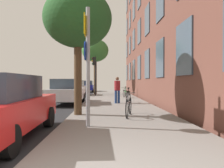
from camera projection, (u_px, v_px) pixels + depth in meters
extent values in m
plane|color=#332D28|center=(71.00, 100.00, 17.40)|extent=(41.80, 41.80, 0.00)
cube|color=#232326|center=(45.00, 100.00, 17.34)|extent=(7.00, 38.00, 0.01)
cube|color=gray|center=(113.00, 99.00, 17.51)|extent=(4.20, 38.00, 0.12)
cube|color=#384756|center=(184.00, 49.00, 8.14)|extent=(0.06, 1.63, 2.05)
cube|color=#384756|center=(160.00, 59.00, 11.71)|extent=(0.06, 1.63, 2.05)
cube|color=#384756|center=(147.00, 64.00, 15.28)|extent=(0.06, 1.63, 2.05)
cube|color=#384756|center=(139.00, 67.00, 18.84)|extent=(0.06, 1.63, 2.05)
cube|color=#384756|center=(134.00, 70.00, 22.41)|extent=(0.06, 1.63, 2.05)
cube|color=#384756|center=(130.00, 71.00, 25.98)|extent=(0.06, 1.63, 2.05)
cube|color=#384756|center=(127.00, 73.00, 29.55)|extent=(0.06, 1.63, 2.05)
cube|color=#384756|center=(160.00, 1.00, 11.67)|extent=(0.06, 1.63, 2.05)
cube|color=#384756|center=(147.00, 20.00, 15.24)|extent=(0.06, 1.63, 2.05)
cube|color=#384756|center=(139.00, 32.00, 18.81)|extent=(0.06, 1.63, 2.05)
cube|color=#384756|center=(134.00, 40.00, 22.38)|extent=(0.06, 1.63, 2.05)
cube|color=#384756|center=(130.00, 46.00, 25.95)|extent=(0.06, 1.63, 2.05)
cube|color=#384756|center=(127.00, 50.00, 29.52)|extent=(0.06, 1.63, 2.05)
cube|color=#384756|center=(134.00, 10.00, 22.35)|extent=(0.06, 1.63, 2.05)
cube|color=#384756|center=(130.00, 20.00, 25.92)|extent=(0.06, 1.63, 2.05)
cube|color=#384756|center=(127.00, 27.00, 29.49)|extent=(0.06, 1.63, 2.05)
cube|color=#384756|center=(127.00, 5.00, 29.46)|extent=(0.06, 1.63, 2.05)
cylinder|color=gray|center=(88.00, 67.00, 6.34)|extent=(0.12, 0.12, 3.54)
cube|color=yellow|center=(85.00, 26.00, 6.33)|extent=(0.03, 0.60, 0.60)
cylinder|color=#14339E|center=(85.00, 51.00, 6.33)|extent=(0.03, 0.56, 0.56)
cylinder|color=black|center=(95.00, 76.00, 20.93)|extent=(0.12, 0.12, 3.82)
cube|color=black|center=(94.00, 61.00, 20.91)|extent=(0.20, 0.24, 0.80)
sphere|color=#4B0707|center=(92.00, 58.00, 20.90)|extent=(0.16, 0.16, 0.16)
sphere|color=orange|center=(92.00, 61.00, 20.90)|extent=(0.16, 0.16, 0.16)
sphere|color=#083E11|center=(92.00, 64.00, 20.91)|extent=(0.16, 0.16, 0.16)
cylinder|color=#4C3823|center=(78.00, 77.00, 8.69)|extent=(0.31, 0.31, 3.07)
ellipsoid|color=#235123|center=(78.00, 19.00, 8.66)|extent=(2.77, 2.77, 2.35)
cylinder|color=#4C3823|center=(95.00, 76.00, 23.70)|extent=(0.33, 0.33, 3.94)
ellipsoid|color=#387533|center=(95.00, 50.00, 23.67)|extent=(2.95, 2.95, 2.51)
torus|color=black|center=(130.00, 106.00, 8.79)|extent=(0.19, 0.69, 0.70)
torus|color=black|center=(127.00, 109.00, 7.75)|extent=(0.19, 0.69, 0.70)
cylinder|color=#99999E|center=(129.00, 102.00, 8.27)|extent=(0.24, 0.89, 0.04)
cylinder|color=#99999E|center=(128.00, 105.00, 8.01)|extent=(0.16, 0.54, 0.29)
cylinder|color=#99999E|center=(128.00, 96.00, 8.11)|extent=(0.04, 0.04, 0.28)
cube|color=black|center=(128.00, 92.00, 8.11)|extent=(0.10, 0.24, 0.06)
cylinder|color=#4C4C4C|center=(130.00, 93.00, 8.78)|extent=(0.42, 0.12, 0.03)
torus|color=black|center=(127.00, 97.00, 14.05)|extent=(0.08, 0.69, 0.69)
torus|color=black|center=(129.00, 98.00, 13.10)|extent=(0.08, 0.69, 0.69)
cylinder|color=black|center=(128.00, 94.00, 13.57)|extent=(0.09, 0.81, 0.04)
cylinder|color=black|center=(129.00, 96.00, 13.34)|extent=(0.07, 0.49, 0.27)
cylinder|color=black|center=(128.00, 90.00, 13.43)|extent=(0.04, 0.04, 0.28)
cube|color=black|center=(128.00, 88.00, 13.43)|extent=(0.10, 0.24, 0.06)
cylinder|color=#4C4C4C|center=(127.00, 89.00, 14.05)|extent=(0.42, 0.05, 0.03)
torus|color=black|center=(124.00, 94.00, 18.43)|extent=(0.12, 0.65, 0.65)
torus|color=black|center=(126.00, 94.00, 17.47)|extent=(0.12, 0.65, 0.65)
cylinder|color=#267233|center=(125.00, 92.00, 17.95)|extent=(0.14, 0.82, 0.04)
cylinder|color=#267233|center=(126.00, 93.00, 17.71)|extent=(0.10, 0.50, 0.27)
cylinder|color=#267233|center=(125.00, 89.00, 17.80)|extent=(0.04, 0.04, 0.28)
cube|color=black|center=(125.00, 87.00, 17.80)|extent=(0.10, 0.24, 0.06)
cylinder|color=#4C4C4C|center=(124.00, 88.00, 18.42)|extent=(0.42, 0.08, 0.03)
cylinder|color=navy|center=(116.00, 97.00, 13.30)|extent=(0.15, 0.15, 0.80)
cylinder|color=navy|center=(119.00, 97.00, 13.30)|extent=(0.15, 0.15, 0.80)
cylinder|color=maroon|center=(117.00, 86.00, 13.29)|extent=(0.49, 0.49, 0.60)
sphere|color=brown|center=(117.00, 79.00, 13.29)|extent=(0.22, 0.22, 0.22)
cube|color=red|center=(0.00, 112.00, 5.41)|extent=(1.96, 4.44, 0.70)
cylinder|color=black|center=(49.00, 117.00, 6.84)|extent=(0.22, 0.64, 0.64)
cylinder|color=black|center=(10.00, 141.00, 4.03)|extent=(0.22, 0.64, 0.64)
cube|color=silver|center=(67.00, 94.00, 13.74)|extent=(1.90, 4.06, 0.70)
cube|color=#384756|center=(67.00, 84.00, 13.53)|extent=(1.59, 2.28, 0.60)
cylinder|color=black|center=(58.00, 98.00, 15.02)|extent=(0.22, 0.64, 0.64)
cylinder|color=black|center=(83.00, 98.00, 15.07)|extent=(0.22, 0.64, 0.64)
cylinder|color=black|center=(49.00, 101.00, 12.42)|extent=(0.22, 0.64, 0.64)
cylinder|color=black|center=(78.00, 101.00, 12.48)|extent=(0.22, 0.64, 0.64)
cube|color=silver|center=(76.00, 89.00, 22.05)|extent=(1.90, 4.25, 0.70)
cube|color=#1E232D|center=(75.00, 83.00, 21.83)|extent=(1.58, 2.39, 0.60)
cylinder|color=black|center=(70.00, 92.00, 23.38)|extent=(0.22, 0.64, 0.64)
cylinder|color=black|center=(85.00, 92.00, 23.43)|extent=(0.22, 0.64, 0.64)
cylinder|color=black|center=(65.00, 93.00, 20.68)|extent=(0.22, 0.64, 0.64)
cylinder|color=black|center=(82.00, 93.00, 20.73)|extent=(0.22, 0.64, 0.64)
cube|color=navy|center=(87.00, 87.00, 30.40)|extent=(1.90, 3.96, 0.70)
cube|color=#384756|center=(87.00, 83.00, 30.19)|extent=(1.59, 2.23, 0.60)
cylinder|color=black|center=(82.00, 89.00, 31.63)|extent=(0.22, 0.64, 0.64)
cylinder|color=black|center=(94.00, 89.00, 31.69)|extent=(0.22, 0.64, 0.64)
cylinder|color=black|center=(80.00, 90.00, 29.11)|extent=(0.22, 0.64, 0.64)
cylinder|color=black|center=(93.00, 90.00, 29.17)|extent=(0.22, 0.64, 0.64)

